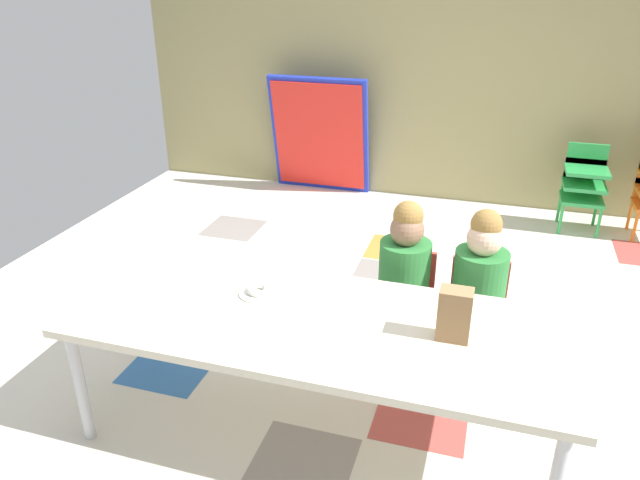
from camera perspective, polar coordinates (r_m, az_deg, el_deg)
ground_plane at (r=3.44m, az=3.18°, el=-10.32°), size 5.26×5.18×0.02m
back_wall at (r=5.41m, az=10.52°, el=16.79°), size 5.26×0.10×2.49m
craft_table at (r=2.58m, az=-0.24°, el=-8.33°), size 2.12×0.83×0.60m
seated_child_near_camera at (r=3.08m, az=8.06°, el=-2.81°), size 0.32×0.31×0.92m
seated_child_middle_seat at (r=3.05m, az=14.95°, el=-3.69°), size 0.32×0.31×0.92m
kid_chair_green_stack at (r=5.21m, az=23.85°, el=5.10°), size 0.32×0.30×0.68m
folded_activity_table at (r=5.55m, az=-0.05°, el=9.90°), size 0.90×0.29×1.09m
paper_bag_brown at (r=2.44m, az=12.69°, el=-6.93°), size 0.13×0.09×0.22m
paper_plate_near_edge at (r=2.75m, az=-5.87°, el=-5.05°), size 0.18×0.18×0.01m
donut_powdered_on_plate at (r=2.74m, az=-5.88°, el=-4.72°), size 0.11×0.11×0.03m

